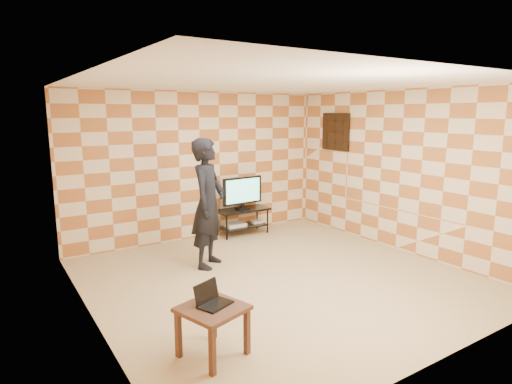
% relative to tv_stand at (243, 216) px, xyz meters
% --- Properties ---
extents(floor, '(5.00, 5.00, 0.00)m').
position_rel_tv_stand_xyz_m(floor, '(-0.73, -2.20, -0.37)').
color(floor, tan).
rests_on(floor, ground).
extents(wall_back, '(5.00, 0.02, 2.70)m').
position_rel_tv_stand_xyz_m(wall_back, '(-0.73, 0.30, 0.98)').
color(wall_back, beige).
rests_on(wall_back, ground).
extents(wall_front, '(5.00, 0.02, 2.70)m').
position_rel_tv_stand_xyz_m(wall_front, '(-0.73, -4.70, 0.98)').
color(wall_front, beige).
rests_on(wall_front, ground).
extents(wall_left, '(0.02, 5.00, 2.70)m').
position_rel_tv_stand_xyz_m(wall_left, '(-3.23, -2.20, 0.98)').
color(wall_left, beige).
rests_on(wall_left, ground).
extents(wall_right, '(0.02, 5.00, 2.70)m').
position_rel_tv_stand_xyz_m(wall_right, '(1.77, -2.20, 0.98)').
color(wall_right, beige).
rests_on(wall_right, ground).
extents(ceiling, '(5.00, 5.00, 0.02)m').
position_rel_tv_stand_xyz_m(ceiling, '(-0.73, -2.20, 2.33)').
color(ceiling, white).
rests_on(ceiling, wall_back).
extents(wall_art, '(0.04, 0.72, 0.72)m').
position_rel_tv_stand_xyz_m(wall_art, '(1.74, -0.65, 1.58)').
color(wall_art, black).
rests_on(wall_art, wall_right).
extents(tv_stand, '(1.03, 0.46, 0.50)m').
position_rel_tv_stand_xyz_m(tv_stand, '(0.00, 0.00, 0.00)').
color(tv_stand, black).
rests_on(tv_stand, floor).
extents(tv, '(0.85, 0.18, 0.62)m').
position_rel_tv_stand_xyz_m(tv, '(-0.00, -0.00, 0.48)').
color(tv, black).
rests_on(tv, tv_stand).
extents(dvd_player, '(0.39, 0.28, 0.06)m').
position_rel_tv_stand_xyz_m(dvd_player, '(-0.16, 0.01, -0.16)').
color(dvd_player, silver).
rests_on(dvd_player, tv_stand).
extents(game_console, '(0.23, 0.17, 0.05)m').
position_rel_tv_stand_xyz_m(game_console, '(0.33, 0.02, -0.17)').
color(game_console, silver).
rests_on(game_console, tv_stand).
extents(side_table, '(0.69, 0.69, 0.50)m').
position_rel_tv_stand_xyz_m(side_table, '(-2.43, -3.45, 0.05)').
color(side_table, '#312316').
rests_on(side_table, floor).
extents(laptop, '(0.38, 0.35, 0.21)m').
position_rel_tv_stand_xyz_m(laptop, '(-2.41, -3.40, 0.18)').
color(laptop, black).
rests_on(laptop, side_table).
extents(person, '(0.84, 0.82, 1.95)m').
position_rel_tv_stand_xyz_m(person, '(-1.33, -1.20, 0.61)').
color(person, black).
rests_on(person, floor).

